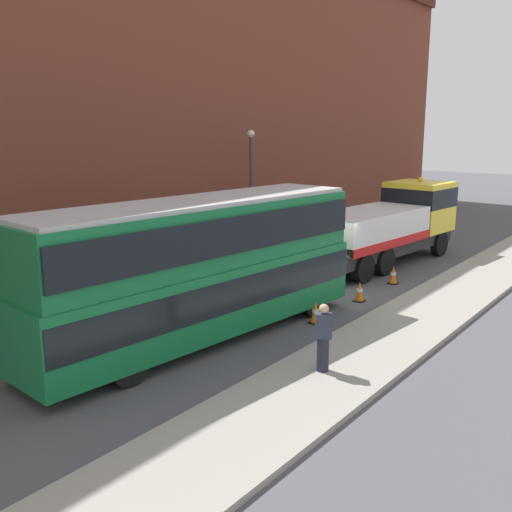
{
  "coord_description": "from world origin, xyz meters",
  "views": [
    {
      "loc": [
        -18.46,
        -10.97,
        6.07
      ],
      "look_at": [
        -3.82,
        0.15,
        2.0
      ],
      "focal_mm": 41.66,
      "sensor_mm": 36.0,
      "label": 1
    }
  ],
  "objects_px": {
    "recovery_tow_truck": "(389,224)",
    "traffic_cone_near_bus": "(315,313)",
    "double_decker_bus": "(200,264)",
    "traffic_cone_midway": "(360,292)",
    "traffic_cone_near_truck": "(393,275)",
    "street_lamp": "(251,180)",
    "pedestrian_onlooker": "(323,338)"
  },
  "relations": [
    {
      "from": "double_decker_bus",
      "to": "street_lamp",
      "type": "bearing_deg",
      "value": 36.31
    },
    {
      "from": "traffic_cone_near_truck",
      "to": "street_lamp",
      "type": "relative_size",
      "value": 0.12
    },
    {
      "from": "double_decker_bus",
      "to": "traffic_cone_near_truck",
      "type": "distance_m",
      "value": 9.45
    },
    {
      "from": "double_decker_bus",
      "to": "traffic_cone_midway",
      "type": "bearing_deg",
      "value": -11.87
    },
    {
      "from": "double_decker_bus",
      "to": "pedestrian_onlooker",
      "type": "relative_size",
      "value": 6.54
    },
    {
      "from": "traffic_cone_midway",
      "to": "traffic_cone_near_bus",
      "type": "bearing_deg",
      "value": -179.76
    },
    {
      "from": "street_lamp",
      "to": "recovery_tow_truck",
      "type": "bearing_deg",
      "value": -77.06
    },
    {
      "from": "recovery_tow_truck",
      "to": "traffic_cone_near_bus",
      "type": "xyz_separation_m",
      "value": [
        -9.18,
        -1.86,
        -1.42
      ]
    },
    {
      "from": "recovery_tow_truck",
      "to": "double_decker_bus",
      "type": "xyz_separation_m",
      "value": [
        -12.38,
        0.04,
        0.47
      ]
    },
    {
      "from": "recovery_tow_truck",
      "to": "traffic_cone_near_truck",
      "type": "height_order",
      "value": "recovery_tow_truck"
    },
    {
      "from": "traffic_cone_midway",
      "to": "street_lamp",
      "type": "xyz_separation_m",
      "value": [
        4.71,
        8.45,
        3.13
      ]
    },
    {
      "from": "recovery_tow_truck",
      "to": "pedestrian_onlooker",
      "type": "height_order",
      "value": "recovery_tow_truck"
    },
    {
      "from": "double_decker_bus",
      "to": "traffic_cone_midway",
      "type": "xyz_separation_m",
      "value": [
        6.15,
        -1.89,
        -1.89
      ]
    },
    {
      "from": "traffic_cone_near_bus",
      "to": "traffic_cone_midway",
      "type": "xyz_separation_m",
      "value": [
        2.96,
        0.01,
        0.0
      ]
    },
    {
      "from": "traffic_cone_near_bus",
      "to": "traffic_cone_midway",
      "type": "bearing_deg",
      "value": 0.24
    },
    {
      "from": "traffic_cone_near_truck",
      "to": "street_lamp",
      "type": "distance_m",
      "value": 9.13
    },
    {
      "from": "traffic_cone_near_truck",
      "to": "recovery_tow_truck",
      "type": "bearing_deg",
      "value": 28.34
    },
    {
      "from": "traffic_cone_near_truck",
      "to": "street_lamp",
      "type": "bearing_deg",
      "value": 77.97
    },
    {
      "from": "recovery_tow_truck",
      "to": "traffic_cone_near_truck",
      "type": "distance_m",
      "value": 4.01
    },
    {
      "from": "recovery_tow_truck",
      "to": "traffic_cone_midway",
      "type": "relative_size",
      "value": 14.21
    },
    {
      "from": "traffic_cone_near_bus",
      "to": "double_decker_bus",
      "type": "bearing_deg",
      "value": 149.27
    },
    {
      "from": "double_decker_bus",
      "to": "traffic_cone_near_bus",
      "type": "bearing_deg",
      "value": -25.55
    },
    {
      "from": "traffic_cone_midway",
      "to": "recovery_tow_truck",
      "type": "bearing_deg",
      "value": 16.5
    },
    {
      "from": "pedestrian_onlooker",
      "to": "double_decker_bus",
      "type": "bearing_deg",
      "value": 55.92
    },
    {
      "from": "recovery_tow_truck",
      "to": "traffic_cone_near_truck",
      "type": "relative_size",
      "value": 14.21
    },
    {
      "from": "traffic_cone_near_truck",
      "to": "double_decker_bus",
      "type": "bearing_deg",
      "value": 168.63
    },
    {
      "from": "double_decker_bus",
      "to": "traffic_cone_near_truck",
      "type": "height_order",
      "value": "double_decker_bus"
    },
    {
      "from": "double_decker_bus",
      "to": "traffic_cone_near_truck",
      "type": "relative_size",
      "value": 15.54
    },
    {
      "from": "traffic_cone_near_bus",
      "to": "recovery_tow_truck",
      "type": "bearing_deg",
      "value": 11.43
    },
    {
      "from": "double_decker_bus",
      "to": "street_lamp",
      "type": "height_order",
      "value": "street_lamp"
    },
    {
      "from": "traffic_cone_near_bus",
      "to": "street_lamp",
      "type": "bearing_deg",
      "value": 47.82
    },
    {
      "from": "double_decker_bus",
      "to": "recovery_tow_truck",
      "type": "bearing_deg",
      "value": 4.98
    }
  ]
}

